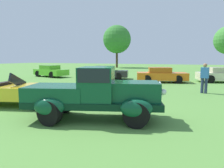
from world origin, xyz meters
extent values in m
plane|color=#568C3D|center=(0.00, 0.00, 0.00)|extent=(120.00, 120.00, 0.00)
cube|color=black|center=(0.06, -0.31, 0.56)|extent=(4.48, 2.64, 0.20)
cube|color=#0F472D|center=(1.27, 0.07, 0.94)|extent=(1.82, 1.51, 0.60)
ellipsoid|color=silver|center=(2.04, 0.31, 0.92)|extent=(0.31, 0.54, 0.68)
cube|color=#0F472D|center=(0.17, -0.28, 1.18)|extent=(1.38, 1.61, 1.04)
cube|color=black|center=(0.17, -0.28, 1.48)|extent=(1.30, 1.62, 0.40)
cube|color=#0F472D|center=(-1.09, -0.67, 0.86)|extent=(2.18, 1.89, 0.48)
ellipsoid|color=#0F472D|center=(1.12, 0.78, 0.56)|extent=(0.99, 0.62, 0.52)
ellipsoid|color=#0F472D|center=(1.55, -0.60, 0.56)|extent=(0.99, 0.62, 0.52)
ellipsoid|color=#0F472D|center=(-1.30, 0.02, 0.56)|extent=(0.99, 0.62, 0.52)
ellipsoid|color=#0F472D|center=(-0.87, -1.36, 0.56)|extent=(0.99, 0.62, 0.52)
sphere|color=silver|center=(1.96, 0.74, 1.00)|extent=(0.18, 0.18, 0.18)
sphere|color=silver|center=(2.22, -0.10, 1.00)|extent=(0.18, 0.18, 0.18)
cylinder|color=black|center=(1.12, 0.78, 0.38)|extent=(0.76, 0.24, 0.76)
cylinder|color=black|center=(1.55, -0.60, 0.38)|extent=(0.76, 0.24, 0.76)
cylinder|color=black|center=(-1.30, 0.02, 0.38)|extent=(0.76, 0.24, 0.76)
cylinder|color=black|center=(-0.87, -1.36, 0.38)|extent=(0.76, 0.24, 0.76)
cube|color=yellow|center=(-4.12, 0.25, 0.57)|extent=(4.71, 2.84, 0.52)
cube|color=yellow|center=(-2.88, 0.60, 0.77)|extent=(2.10, 1.87, 0.20)
cube|color=black|center=(-3.85, 0.33, 0.99)|extent=(0.39, 1.22, 0.82)
cube|color=black|center=(-4.53, 0.14, 0.81)|extent=(0.59, 1.23, 0.28)
cube|color=silver|center=(-1.91, 0.87, 0.28)|extent=(0.54, 1.62, 0.12)
cylinder|color=black|center=(-2.97, 1.38, 0.33)|extent=(0.66, 0.20, 0.66)
cylinder|color=black|center=(-2.56, -0.11, 0.33)|extent=(0.66, 0.20, 0.66)
cube|color=#60C62D|center=(-11.00, 11.35, 0.50)|extent=(4.09, 2.50, 0.60)
cube|color=#4D9F24|center=(-11.15, 11.38, 1.00)|extent=(1.96, 1.79, 0.44)
cylinder|color=black|center=(-10.06, 10.34, 0.32)|extent=(0.64, 0.22, 0.64)
cylinder|color=black|center=(-12.29, 10.85, 0.32)|extent=(0.64, 0.22, 0.64)
cube|color=#28282D|center=(-4.71, 11.60, 0.50)|extent=(4.43, 2.66, 0.60)
cube|color=black|center=(-4.87, 11.56, 1.00)|extent=(2.12, 1.85, 0.44)
cylinder|color=black|center=(-3.31, 11.16, 0.32)|extent=(0.64, 0.22, 0.64)
cylinder|color=black|center=(-5.71, 10.54, 0.32)|extent=(0.64, 0.22, 0.64)
cube|color=orange|center=(0.60, 10.84, 0.50)|extent=(4.31, 2.70, 0.60)
cube|color=#BB5914|center=(0.44, 10.80, 1.00)|extent=(2.09, 1.87, 0.44)
cylinder|color=black|center=(1.96, 10.42, 0.32)|extent=(0.64, 0.22, 0.64)
cylinder|color=black|center=(-0.35, 9.77, 0.32)|extent=(0.64, 0.22, 0.64)
cube|color=beige|center=(5.26, 12.68, 0.50)|extent=(4.19, 2.54, 0.60)
cube|color=#B3AB8E|center=(5.11, 12.64, 1.00)|extent=(2.01, 1.81, 0.44)
cylinder|color=black|center=(4.30, 11.65, 0.32)|extent=(0.64, 0.22, 0.64)
cylinder|color=#283351|center=(3.70, 6.35, 0.43)|extent=(0.16, 0.16, 0.86)
cylinder|color=#283351|center=(3.51, 6.42, 0.43)|extent=(0.16, 0.16, 0.86)
cube|color=#336BB2|center=(3.60, 6.38, 1.16)|extent=(0.45, 0.35, 0.60)
sphere|color=#936B4C|center=(3.60, 6.38, 1.58)|extent=(0.22, 0.22, 0.22)
cylinder|color=#47331E|center=(-11.89, 33.61, 2.11)|extent=(0.44, 0.44, 4.23)
sphere|color=#337A2D|center=(-11.89, 33.61, 5.81)|extent=(5.75, 5.75, 5.75)
camera|label=1|loc=(2.98, -5.99, 1.98)|focal=32.25mm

